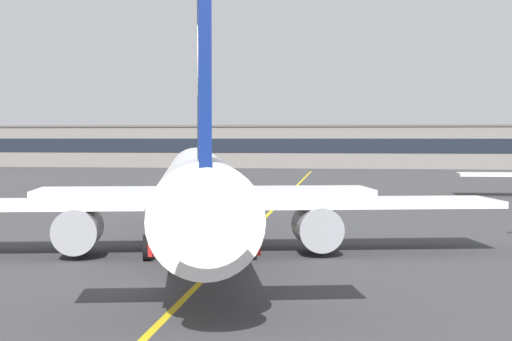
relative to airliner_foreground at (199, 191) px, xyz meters
name	(u,v)px	position (x,y,z in m)	size (l,w,h in m)	color
ground_plane	(160,287)	(0.51, -9.58, -3.37)	(400.00, 400.00, 0.00)	#3D3D3F
taxiway_centreline	(264,218)	(0.51, 20.42, -3.37)	(0.30, 180.00, 0.01)	yellow
airliner_foreground	(199,191)	(0.00, 0.00, 0.00)	(32.25, 41.03, 11.65)	white
safety_cone_by_nose_gear	(251,221)	(0.26, 15.67, -3.11)	(0.44, 0.44, 0.55)	orange
terminal_building	(335,146)	(-0.70, 129.41, 0.94)	(156.54, 12.40, 8.60)	slate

